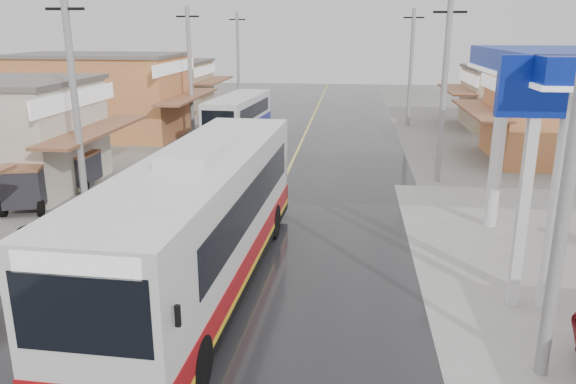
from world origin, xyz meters
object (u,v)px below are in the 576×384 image
at_px(tricycle_near, 80,168).
at_px(tyre_stack, 31,234).
at_px(second_bus, 238,117).
at_px(cyclist, 154,206).
at_px(tricycle_far, 27,184).
at_px(coach_bus, 203,221).

xyz_separation_m(tricycle_near, tyre_stack, (1.32, -6.29, -0.65)).
bearing_deg(tyre_stack, second_bus, 78.92).
height_order(second_bus, tyre_stack, second_bus).
bearing_deg(second_bus, cyclist, -84.78).
xyz_separation_m(second_bus, tricycle_near, (-4.78, -11.38, -0.59)).
xyz_separation_m(cyclist, tricycle_far, (-5.47, 1.27, 0.31)).
bearing_deg(tricycle_far, tyre_stack, -74.95).
bearing_deg(tyre_stack, coach_bus, -22.48).
bearing_deg(tricycle_far, coach_bus, -50.57).
relative_size(cyclist, tricycle_far, 0.89).
height_order(coach_bus, tricycle_near, coach_bus).
distance_m(cyclist, tricycle_near, 6.66).
bearing_deg(tricycle_near, second_bus, 66.25).
bearing_deg(coach_bus, tricycle_near, 133.51).
bearing_deg(coach_bus, cyclist, 125.71).
xyz_separation_m(cyclist, tricycle_near, (-4.92, 4.48, 0.14)).
xyz_separation_m(second_bus, cyclist, (0.14, -15.86, -0.72)).
distance_m(tricycle_far, tyre_stack, 3.68).
height_order(coach_bus, second_bus, coach_bus).
relative_size(coach_bus, tricycle_far, 5.04).
bearing_deg(cyclist, tyre_stack, -159.52).
xyz_separation_m(coach_bus, tricycle_far, (-8.47, 5.81, -0.86)).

